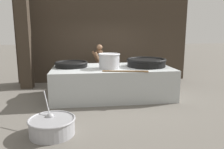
% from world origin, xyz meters
% --- Properties ---
extents(ground_plane, '(60.00, 60.00, 0.00)m').
position_xyz_m(ground_plane, '(0.00, 0.00, 0.00)').
color(ground_plane, '#666059').
extents(back_wall, '(6.91, 0.24, 3.73)m').
position_xyz_m(back_wall, '(0.00, 2.34, 1.86)').
color(back_wall, '#382D23').
rests_on(back_wall, ground_plane).
extents(support_pillar, '(0.41, 0.41, 3.73)m').
position_xyz_m(support_pillar, '(-2.94, 1.49, 1.86)').
color(support_pillar, '#382D23').
rests_on(support_pillar, ground_plane).
extents(hearth_platform, '(3.66, 1.93, 0.94)m').
position_xyz_m(hearth_platform, '(0.00, 0.00, 0.47)').
color(hearth_platform, '#B2B7B7').
rests_on(hearth_platform, ground_plane).
extents(giant_wok_near, '(1.04, 1.04, 0.17)m').
position_xyz_m(giant_wok_near, '(-1.26, 0.23, 1.03)').
color(giant_wok_near, black).
rests_on(giant_wok_near, hearth_platform).
extents(giant_wok_far, '(1.24, 1.24, 0.26)m').
position_xyz_m(giant_wok_far, '(1.10, -0.01, 1.08)').
color(giant_wok_far, black).
rests_on(giant_wok_far, hearth_platform).
extents(stock_pot, '(0.66, 0.66, 0.45)m').
position_xyz_m(stock_pot, '(-0.11, -0.22, 1.18)').
color(stock_pot, '#B7B7BC').
rests_on(stock_pot, hearth_platform).
extents(stirring_paddle, '(1.26, 0.29, 0.04)m').
position_xyz_m(stirring_paddle, '(0.31, -0.88, 0.96)').
color(stirring_paddle, brown).
rests_on(stirring_paddle, hearth_platform).
extents(cook, '(0.40, 0.60, 1.57)m').
position_xyz_m(cook, '(-0.28, 1.41, 0.85)').
color(cook, brown).
rests_on(cook, ground_plane).
extents(prep_bowl_vegetables, '(0.94, 1.18, 0.73)m').
position_xyz_m(prep_bowl_vegetables, '(-1.54, -2.47, 0.19)').
color(prep_bowl_vegetables, '#9E9EA3').
rests_on(prep_bowl_vegetables, ground_plane).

